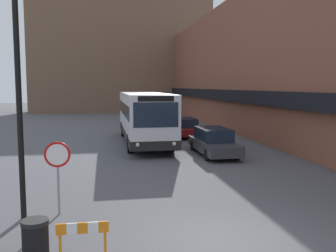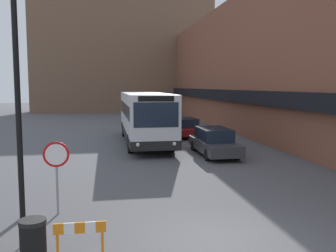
% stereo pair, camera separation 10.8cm
% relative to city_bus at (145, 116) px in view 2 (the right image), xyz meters
% --- Properties ---
extents(ground_plane, '(160.00, 160.00, 0.00)m').
position_rel_city_bus_xyz_m(ground_plane, '(0.14, -16.27, -1.82)').
color(ground_plane, '#515156').
extents(building_row_right, '(5.50, 60.00, 10.99)m').
position_rel_city_bus_xyz_m(building_row_right, '(10.12, 7.73, 3.66)').
color(building_row_right, brown).
rests_on(building_row_right, ground_plane).
extents(building_backdrop_far, '(26.00, 8.00, 16.09)m').
position_rel_city_bus_xyz_m(building_backdrop_far, '(0.14, 32.61, 6.23)').
color(building_backdrop_far, brown).
rests_on(building_backdrop_far, ground_plane).
extents(city_bus, '(2.69, 11.64, 3.34)m').
position_rel_city_bus_xyz_m(city_bus, '(0.00, 0.00, 0.00)').
color(city_bus, silver).
rests_on(city_bus, ground_plane).
extents(parked_car_front, '(1.82, 4.86, 1.49)m').
position_rel_city_bus_xyz_m(parked_car_front, '(3.34, -4.91, -1.08)').
color(parked_car_front, '#38383D').
rests_on(parked_car_front, ground_plane).
extents(parked_car_middle, '(1.89, 4.22, 1.40)m').
position_rel_city_bus_xyz_m(parked_car_middle, '(3.34, 2.68, -1.11)').
color(parked_car_middle, maroon).
rests_on(parked_car_middle, ground_plane).
extents(stop_sign, '(0.76, 0.08, 2.20)m').
position_rel_city_bus_xyz_m(stop_sign, '(-4.01, -13.51, -0.23)').
color(stop_sign, gray).
rests_on(stop_sign, ground_plane).
extents(street_lamp, '(1.46, 0.36, 6.76)m').
position_rel_city_bus_xyz_m(street_lamp, '(-4.70, -13.70, 2.34)').
color(street_lamp, black).
rests_on(street_lamp, ground_plane).
extents(trash_bin, '(0.59, 0.59, 0.95)m').
position_rel_city_bus_xyz_m(trash_bin, '(-4.15, -16.56, -1.34)').
color(trash_bin, black).
rests_on(trash_bin, ground_plane).
extents(construction_barricade, '(1.10, 0.06, 0.94)m').
position_rel_city_bus_xyz_m(construction_barricade, '(-3.13, -16.87, -1.15)').
color(construction_barricade, orange).
rests_on(construction_barricade, ground_plane).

